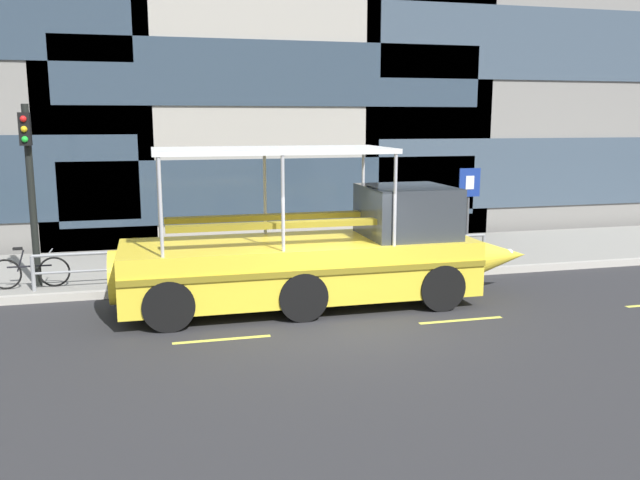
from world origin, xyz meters
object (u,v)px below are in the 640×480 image
(duck_tour_boat, at_px, (325,255))
(leaned_bicycle, at_px, (30,272))
(pedestrian_near_bow, at_px, (422,225))
(traffic_light_pole, at_px, (30,178))
(parking_sign, at_px, (469,198))

(duck_tour_boat, bearing_deg, leaned_bicycle, 159.98)
(duck_tour_boat, height_order, pedestrian_near_bow, duck_tour_boat)
(traffic_light_pole, bearing_deg, duck_tour_boat, -21.40)
(parking_sign, relative_size, duck_tour_boat, 0.27)
(parking_sign, bearing_deg, leaned_bicycle, -178.56)
(traffic_light_pole, distance_m, leaned_bicycle, 2.14)
(parking_sign, distance_m, leaned_bicycle, 11.14)
(traffic_light_pole, height_order, duck_tour_boat, traffic_light_pole)
(duck_tour_boat, relative_size, pedestrian_near_bow, 5.78)
(traffic_light_pole, distance_m, duck_tour_boat, 6.88)
(leaned_bicycle, distance_m, duck_tour_boat, 6.80)
(duck_tour_boat, bearing_deg, parking_sign, 28.97)
(duck_tour_boat, bearing_deg, pedestrian_near_bow, 39.68)
(pedestrian_near_bow, bearing_deg, leaned_bicycle, -176.56)
(parking_sign, xyz_separation_m, leaned_bicycle, (-11.06, -0.28, -1.34))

